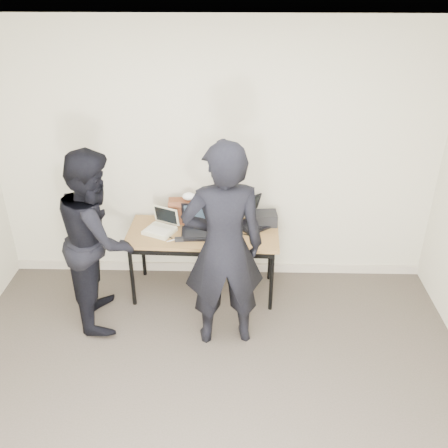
{
  "coord_description": "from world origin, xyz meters",
  "views": [
    {
      "loc": [
        0.2,
        -2.44,
        3.18
      ],
      "look_at": [
        0.1,
        1.6,
        0.95
      ],
      "focal_mm": 40.0,
      "sensor_mm": 36.0,
      "label": 1
    }
  ],
  "objects_px": {
    "desk": "(203,238)",
    "laptop_right": "(252,218)",
    "leather_satchel": "(187,210)",
    "laptop_beige": "(161,227)",
    "equipment_box": "(266,218)",
    "laptop_center": "(200,226)",
    "person_observer": "(97,238)",
    "person_typist": "(224,248)"
  },
  "relations": [
    {
      "from": "desk",
      "to": "laptop_right",
      "type": "relative_size",
      "value": 3.05
    },
    {
      "from": "laptop_right",
      "to": "leather_satchel",
      "type": "xyz_separation_m",
      "value": [
        -0.67,
        0.03,
        0.07
      ]
    },
    {
      "from": "laptop_beige",
      "to": "equipment_box",
      "type": "distance_m",
      "value": 1.06
    },
    {
      "from": "laptop_beige",
      "to": "leather_satchel",
      "type": "distance_m",
      "value": 0.33
    },
    {
      "from": "equipment_box",
      "to": "laptop_beige",
      "type": "bearing_deg",
      "value": -170.62
    },
    {
      "from": "desk",
      "to": "laptop_center",
      "type": "distance_m",
      "value": 0.13
    },
    {
      "from": "equipment_box",
      "to": "desk",
      "type": "bearing_deg",
      "value": -163.07
    },
    {
      "from": "desk",
      "to": "leather_satchel",
      "type": "height_order",
      "value": "leather_satchel"
    },
    {
      "from": "leather_satchel",
      "to": "laptop_right",
      "type": "bearing_deg",
      "value": -5.85
    },
    {
      "from": "laptop_right",
      "to": "laptop_beige",
      "type": "bearing_deg",
      "value": 152.76
    },
    {
      "from": "laptop_right",
      "to": "leather_satchel",
      "type": "height_order",
      "value": "laptop_right"
    },
    {
      "from": "laptop_right",
      "to": "person_observer",
      "type": "bearing_deg",
      "value": 163.46
    },
    {
      "from": "laptop_center",
      "to": "person_typist",
      "type": "xyz_separation_m",
      "value": [
        0.26,
        -0.71,
        0.18
      ]
    },
    {
      "from": "laptop_center",
      "to": "person_typist",
      "type": "distance_m",
      "value": 0.78
    },
    {
      "from": "leather_satchel",
      "to": "equipment_box",
      "type": "height_order",
      "value": "leather_satchel"
    },
    {
      "from": "laptop_center",
      "to": "person_observer",
      "type": "distance_m",
      "value": 1.0
    },
    {
      "from": "laptop_center",
      "to": "leather_satchel",
      "type": "bearing_deg",
      "value": 121.85
    },
    {
      "from": "desk",
      "to": "laptop_right",
      "type": "distance_m",
      "value": 0.54
    },
    {
      "from": "leather_satchel",
      "to": "equipment_box",
      "type": "bearing_deg",
      "value": -5.86
    },
    {
      "from": "laptop_beige",
      "to": "leather_satchel",
      "type": "xyz_separation_m",
      "value": [
        0.24,
        0.21,
        0.08
      ]
    },
    {
      "from": "laptop_right",
      "to": "person_typist",
      "type": "xyz_separation_m",
      "value": [
        -0.27,
        -0.89,
        0.18
      ]
    },
    {
      "from": "laptop_center",
      "to": "leather_satchel",
      "type": "distance_m",
      "value": 0.26
    },
    {
      "from": "person_observer",
      "to": "laptop_center",
      "type": "bearing_deg",
      "value": -77.46
    },
    {
      "from": "laptop_beige",
      "to": "laptop_right",
      "type": "height_order",
      "value": "laptop_right"
    },
    {
      "from": "laptop_beige",
      "to": "desk",
      "type": "bearing_deg",
      "value": 22.51
    },
    {
      "from": "leather_satchel",
      "to": "person_typist",
      "type": "relative_size",
      "value": 0.19
    },
    {
      "from": "laptop_right",
      "to": "person_observer",
      "type": "relative_size",
      "value": 0.29
    },
    {
      "from": "equipment_box",
      "to": "person_typist",
      "type": "xyz_separation_m",
      "value": [
        -0.41,
        -0.88,
        0.18
      ]
    },
    {
      "from": "laptop_right",
      "to": "person_typist",
      "type": "distance_m",
      "value": 0.95
    },
    {
      "from": "desk",
      "to": "leather_satchel",
      "type": "bearing_deg",
      "value": 130.12
    },
    {
      "from": "laptop_beige",
      "to": "laptop_center",
      "type": "distance_m",
      "value": 0.38
    },
    {
      "from": "person_typist",
      "to": "laptop_right",
      "type": "bearing_deg",
      "value": -114.92
    },
    {
      "from": "equipment_box",
      "to": "person_observer",
      "type": "xyz_separation_m",
      "value": [
        -1.57,
        -0.57,
        0.08
      ]
    },
    {
      "from": "laptop_center",
      "to": "laptop_right",
      "type": "relative_size",
      "value": 0.76
    },
    {
      "from": "laptop_beige",
      "to": "person_observer",
      "type": "relative_size",
      "value": 0.21
    },
    {
      "from": "equipment_box",
      "to": "person_observer",
      "type": "distance_m",
      "value": 1.67
    },
    {
      "from": "laptop_right",
      "to": "person_observer",
      "type": "height_order",
      "value": "person_observer"
    },
    {
      "from": "laptop_center",
      "to": "leather_satchel",
      "type": "xyz_separation_m",
      "value": [
        -0.15,
        0.21,
        0.06
      ]
    },
    {
      "from": "laptop_beige",
      "to": "person_observer",
      "type": "height_order",
      "value": "person_observer"
    },
    {
      "from": "laptop_beige",
      "to": "laptop_center",
      "type": "bearing_deg",
      "value": 25.07
    },
    {
      "from": "laptop_right",
      "to": "equipment_box",
      "type": "distance_m",
      "value": 0.14
    },
    {
      "from": "desk",
      "to": "laptop_beige",
      "type": "distance_m",
      "value": 0.43
    }
  ]
}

